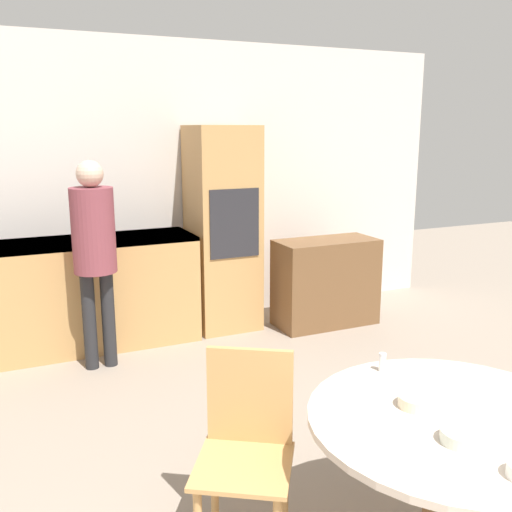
{
  "coord_description": "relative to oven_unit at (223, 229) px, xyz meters",
  "views": [
    {
      "loc": [
        -1.28,
        -0.17,
        1.82
      ],
      "look_at": [
        0.07,
        2.83,
        1.08
      ],
      "focal_mm": 40.0,
      "sensor_mm": 36.0,
      "label": 1
    }
  ],
  "objects": [
    {
      "name": "person_standing",
      "position": [
        -1.22,
        -0.51,
        0.07
      ],
      "size": [
        0.32,
        0.32,
        1.6
      ],
      "color": "#262628",
      "rests_on": "ground_plane"
    },
    {
      "name": "bowl_far",
      "position": [
        -0.39,
        -3.16,
        -0.17
      ],
      "size": [
        0.15,
        0.15,
        0.05
      ],
      "color": "beige",
      "rests_on": "dining_table"
    },
    {
      "name": "sideboard",
      "position": [
        0.89,
        -0.36,
        -0.52
      ],
      "size": [
        0.95,
        0.45,
        0.81
      ],
      "color": "brown",
      "rests_on": "ground_plane"
    },
    {
      "name": "salt_shaker",
      "position": [
        -0.3,
        -2.82,
        -0.15
      ],
      "size": [
        0.03,
        0.03,
        0.09
      ],
      "color": "white",
      "rests_on": "dining_table"
    },
    {
      "name": "kitchen_counter",
      "position": [
        -1.52,
        -0.01,
        -0.45
      ],
      "size": [
        2.39,
        0.6,
        0.92
      ],
      "color": "tan",
      "rests_on": "ground_plane"
    },
    {
      "name": "chair_far_left",
      "position": [
        -0.96,
        -2.76,
        -0.42
      ],
      "size": [
        0.55,
        0.55,
        0.89
      ],
      "rotation": [
        0.0,
        0.0,
        5.72
      ],
      "color": "tan",
      "rests_on": "ground_plane"
    },
    {
      "name": "oven_unit",
      "position": [
        0.0,
        0.0,
        0.0
      ],
      "size": [
        0.57,
        0.59,
        1.85
      ],
      "color": "tan",
      "rests_on": "ground_plane"
    },
    {
      "name": "bowl_centre",
      "position": [
        -0.41,
        -3.43,
        -0.17
      ],
      "size": [
        0.16,
        0.16,
        0.05
      ],
      "color": "silver",
      "rests_on": "dining_table"
    },
    {
      "name": "dining_table",
      "position": [
        -0.3,
        -3.28,
        -0.43
      ],
      "size": [
        1.14,
        1.14,
        0.73
      ],
      "color": "brown",
      "rests_on": "ground_plane"
    },
    {
      "name": "wall_back",
      "position": [
        -0.55,
        0.34,
        0.38
      ],
      "size": [
        6.03,
        0.05,
        2.6
      ],
      "color": "silver",
      "rests_on": "ground_plane"
    }
  ]
}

